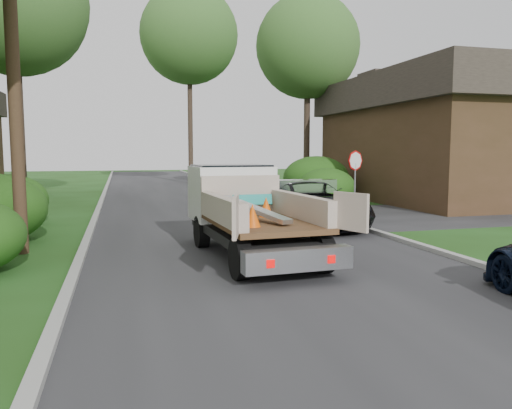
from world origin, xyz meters
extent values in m
plane|color=#1E4112|center=(0.00, 0.00, 0.00)|extent=(120.00, 120.00, 0.00)
cube|color=#28282B|center=(0.00, 10.00, 0.00)|extent=(8.00, 90.00, 0.02)
cube|color=#28282B|center=(12.00, 9.00, 0.01)|extent=(16.00, 7.00, 0.02)
cube|color=#9E9E99|center=(-4.10, 10.00, 0.06)|extent=(0.20, 90.00, 0.12)
cube|color=#9E9E99|center=(4.10, 10.00, 0.06)|extent=(0.20, 90.00, 0.12)
cylinder|color=slate|center=(5.20, 9.00, 1.00)|extent=(0.06, 0.06, 2.00)
cylinder|color=#B20A0A|center=(5.20, 9.00, 2.10)|extent=(0.71, 0.32, 0.76)
cylinder|color=#382619|center=(-5.50, 5.00, 5.00)|extent=(0.30, 0.30, 10.00)
cube|color=#3D2A18|center=(13.00, 14.00, 2.25)|extent=(9.00, 12.00, 4.50)
cube|color=#332B26|center=(13.00, 14.00, 5.30)|extent=(9.72, 12.96, 1.60)
cube|color=#332B26|center=(13.00, 14.00, 6.10)|extent=(9.72, 1.80, 0.20)
ellipsoid|color=#1B420F|center=(-6.80, 10.00, 0.85)|extent=(2.60, 2.60, 1.70)
ellipsoid|color=#1B420F|center=(5.80, 13.00, 0.85)|extent=(2.60, 2.60, 1.70)
ellipsoid|color=#1B420F|center=(6.50, 16.00, 1.10)|extent=(3.38, 3.38, 2.21)
cylinder|color=#2D2119|center=(-7.50, 17.00, 4.50)|extent=(0.36, 0.36, 9.00)
sphere|color=#2A5C21|center=(-7.50, 17.00, 9.00)|extent=(6.40, 6.40, 6.40)
cylinder|color=#2D2119|center=(7.50, 20.00, 4.25)|extent=(0.36, 0.36, 8.50)
sphere|color=#2A5C21|center=(7.50, 20.00, 8.50)|extent=(6.00, 6.00, 6.00)
cylinder|color=#2D2119|center=(2.00, 30.00, 5.50)|extent=(0.36, 0.36, 11.00)
sphere|color=#2A5C21|center=(2.00, 30.00, 11.00)|extent=(7.20, 7.20, 7.20)
cylinder|color=black|center=(-1.23, 4.60, 0.41)|extent=(0.32, 0.82, 0.81)
cylinder|color=black|center=(0.48, 4.70, 0.41)|extent=(0.32, 0.82, 0.81)
cylinder|color=black|center=(-1.03, 1.19, 0.41)|extent=(0.32, 0.82, 0.81)
cylinder|color=black|center=(0.68, 1.29, 0.41)|extent=(0.32, 0.82, 0.81)
cube|color=black|center=(-0.28, 3.03, 0.56)|extent=(2.09, 5.31, 0.22)
cube|color=white|center=(-0.39, 4.92, 1.35)|extent=(2.07, 1.73, 1.40)
cube|color=black|center=(-0.39, 4.92, 1.85)|extent=(1.93, 1.59, 0.50)
cube|color=#472D19|center=(-0.24, 2.41, 0.90)|extent=(2.16, 3.35, 0.11)
cube|color=beige|center=(-0.34, 4.02, 1.40)|extent=(1.98, 0.20, 0.90)
cube|color=beige|center=(-1.14, 2.35, 1.22)|extent=(0.40, 3.07, 0.54)
cube|color=beige|center=(0.65, 2.46, 1.22)|extent=(0.40, 3.07, 0.54)
cube|color=silver|center=(-0.14, 0.47, 0.50)|extent=(2.09, 0.43, 0.41)
cube|color=#B20505|center=(-0.71, 0.28, 0.50)|extent=(0.15, 0.04, 0.14)
cube|color=#B20505|center=(0.46, 0.34, 0.50)|extent=(0.15, 0.04, 0.14)
cube|color=beige|center=(-1.27, 0.54, 1.31)|extent=(0.30, 0.80, 0.72)
cube|color=beige|center=(0.98, 0.67, 1.31)|extent=(0.39, 0.77, 0.72)
cube|color=silver|center=(-0.43, 2.49, 1.21)|extent=(1.10, 2.27, 0.41)
cone|color=#F2590A|center=(-0.69, 1.57, 1.18)|extent=(0.34, 0.34, 0.45)
cone|color=#F2590A|center=(-0.01, 2.96, 1.18)|extent=(0.34, 0.34, 0.45)
cube|color=#148C84|center=(-0.10, 3.81, 1.27)|extent=(0.99, 0.14, 0.25)
imported|color=black|center=(2.71, 7.33, 0.74)|extent=(2.88, 5.49, 1.48)
camera|label=1|loc=(-3.18, -7.83, 2.42)|focal=35.00mm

